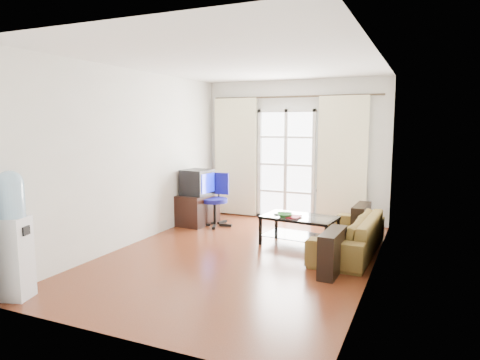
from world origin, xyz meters
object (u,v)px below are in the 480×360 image
object	(u,v)px
coffee_table	(299,226)
water_cooler	(13,233)
sofa	(349,234)
tv_stand	(198,209)
crt_tv	(196,182)
task_chair	(216,210)

from	to	relation	value
coffee_table	water_cooler	size ratio (longest dim) A/B	0.85
sofa	tv_stand	distance (m)	2.98
sofa	coffee_table	distance (m)	0.78
tv_stand	crt_tv	bearing A→B (deg)	-84.38
sofa	water_cooler	distance (m)	4.34
task_chair	water_cooler	size ratio (longest dim) A/B	0.69
coffee_table	water_cooler	xyz separation A→B (m)	(-2.21, -3.22, 0.43)
sofa	coffee_table	bearing A→B (deg)	-95.88
sofa	water_cooler	size ratio (longest dim) A/B	1.39
coffee_table	tv_stand	bearing A→B (deg)	164.89
coffee_table	tv_stand	xyz separation A→B (m)	(-2.13, 0.57, -0.01)
crt_tv	water_cooler	bearing A→B (deg)	-86.56
tv_stand	task_chair	world-z (taller)	task_chair
crt_tv	water_cooler	xyz separation A→B (m)	(-0.09, -3.76, -0.07)
sofa	crt_tv	bearing A→B (deg)	-100.34
coffee_table	water_cooler	bearing A→B (deg)	-124.48
coffee_table	task_chair	world-z (taller)	task_chair
coffee_table	water_cooler	distance (m)	3.94
coffee_table	crt_tv	distance (m)	2.25
crt_tv	task_chair	world-z (taller)	crt_tv
sofa	tv_stand	world-z (taller)	tv_stand
coffee_table	tv_stand	distance (m)	2.20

